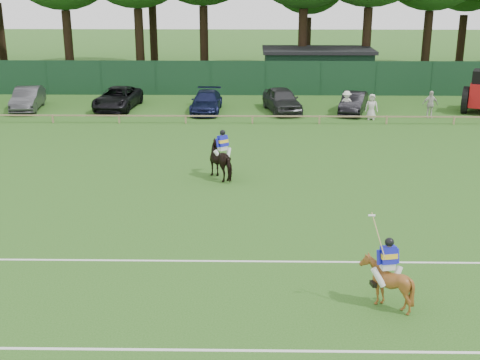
{
  "coord_description": "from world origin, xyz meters",
  "views": [
    {
      "loc": [
        0.87,
        -19.49,
        8.85
      ],
      "look_at": [
        0.5,
        3.0,
        1.4
      ],
      "focal_mm": 48.0,
      "sensor_mm": 36.0,
      "label": 1
    }
  ],
  "objects_px": {
    "suv_black": "(118,98)",
    "spectator_right": "(372,107)",
    "sedan_navy": "(206,102)",
    "utility_shed": "(317,68)",
    "estate_black": "(353,103)",
    "spectator_mid": "(430,104)",
    "horse_dark": "(223,160)",
    "horse_chestnut": "(386,283)",
    "hatch_grey": "(282,100)",
    "spectator_left": "(346,104)",
    "sedan_grey": "(28,99)"
  },
  "relations": [
    {
      "from": "horse_chestnut",
      "to": "sedan_navy",
      "type": "bearing_deg",
      "value": -86.29
    },
    {
      "from": "horse_chestnut",
      "to": "suv_black",
      "type": "height_order",
      "value": "horse_chestnut"
    },
    {
      "from": "horse_chestnut",
      "to": "spectator_right",
      "type": "xyz_separation_m",
      "value": [
        3.69,
        22.95,
        0.08
      ]
    },
    {
      "from": "suv_black",
      "to": "spectator_left",
      "type": "distance_m",
      "value": 14.9
    },
    {
      "from": "horse_dark",
      "to": "horse_chestnut",
      "type": "xyz_separation_m",
      "value": [
        4.93,
        -11.27,
        -0.1
      ]
    },
    {
      "from": "estate_black",
      "to": "spectator_left",
      "type": "xyz_separation_m",
      "value": [
        -0.59,
        -0.93,
        0.14
      ]
    },
    {
      "from": "spectator_right",
      "to": "utility_shed",
      "type": "height_order",
      "value": "utility_shed"
    },
    {
      "from": "sedan_grey",
      "to": "spectator_left",
      "type": "height_order",
      "value": "spectator_left"
    },
    {
      "from": "utility_shed",
      "to": "sedan_navy",
      "type": "bearing_deg",
      "value": -132.32
    },
    {
      "from": "horse_dark",
      "to": "utility_shed",
      "type": "relative_size",
      "value": 0.23
    },
    {
      "from": "sedan_grey",
      "to": "spectator_left",
      "type": "xyz_separation_m",
      "value": [
        20.6,
        -1.6,
        0.07
      ]
    },
    {
      "from": "estate_black",
      "to": "utility_shed",
      "type": "bearing_deg",
      "value": 115.89
    },
    {
      "from": "horse_dark",
      "to": "hatch_grey",
      "type": "xyz_separation_m",
      "value": [
        3.24,
        13.86,
        -0.04
      ]
    },
    {
      "from": "suv_black",
      "to": "spectator_right",
      "type": "xyz_separation_m",
      "value": [
        16.17,
        -2.91,
        0.09
      ]
    },
    {
      "from": "suv_black",
      "to": "estate_black",
      "type": "distance_m",
      "value": 15.39
    },
    {
      "from": "sedan_navy",
      "to": "spectator_right",
      "type": "bearing_deg",
      "value": -9.47
    },
    {
      "from": "sedan_grey",
      "to": "estate_black",
      "type": "bearing_deg",
      "value": -8.67
    },
    {
      "from": "spectator_mid",
      "to": "horse_chestnut",
      "type": "bearing_deg",
      "value": -115.2
    },
    {
      "from": "spectator_mid",
      "to": "spectator_left",
      "type": "bearing_deg",
      "value": 168.02
    },
    {
      "from": "horse_dark",
      "to": "estate_black",
      "type": "distance_m",
      "value": 15.63
    },
    {
      "from": "horse_dark",
      "to": "sedan_navy",
      "type": "distance_m",
      "value": 13.83
    },
    {
      "from": "sedan_grey",
      "to": "hatch_grey",
      "type": "relative_size",
      "value": 0.98
    },
    {
      "from": "suv_black",
      "to": "spectator_mid",
      "type": "distance_m",
      "value": 20.02
    },
    {
      "from": "horse_dark",
      "to": "hatch_grey",
      "type": "height_order",
      "value": "horse_dark"
    },
    {
      "from": "horse_dark",
      "to": "spectator_right",
      "type": "relative_size",
      "value": 1.21
    },
    {
      "from": "sedan_grey",
      "to": "spectator_right",
      "type": "height_order",
      "value": "spectator_right"
    },
    {
      "from": "spectator_right",
      "to": "utility_shed",
      "type": "xyz_separation_m",
      "value": [
        -2.28,
        10.79,
        0.75
      ]
    },
    {
      "from": "sedan_grey",
      "to": "estate_black",
      "type": "relative_size",
      "value": 1.11
    },
    {
      "from": "sedan_grey",
      "to": "spectator_mid",
      "type": "distance_m",
      "value": 25.78
    },
    {
      "from": "horse_chestnut",
      "to": "estate_black",
      "type": "xyz_separation_m",
      "value": [
        2.88,
        24.82,
        -0.05
      ]
    },
    {
      "from": "spectator_left",
      "to": "spectator_right",
      "type": "height_order",
      "value": "spectator_left"
    },
    {
      "from": "spectator_mid",
      "to": "spectator_right",
      "type": "xyz_separation_m",
      "value": [
        -3.71,
        -0.55,
        -0.05
      ]
    },
    {
      "from": "horse_dark",
      "to": "spectator_left",
      "type": "relative_size",
      "value": 1.2
    },
    {
      "from": "sedan_grey",
      "to": "spectator_right",
      "type": "distance_m",
      "value": 22.14
    },
    {
      "from": "hatch_grey",
      "to": "spectator_left",
      "type": "relative_size",
      "value": 2.84
    },
    {
      "from": "sedan_grey",
      "to": "sedan_navy",
      "type": "bearing_deg",
      "value": -9.21
    },
    {
      "from": "sedan_navy",
      "to": "utility_shed",
      "type": "xyz_separation_m",
      "value": [
        7.96,
        8.75,
        0.88
      ]
    },
    {
      "from": "horse_chestnut",
      "to": "spectator_left",
      "type": "xyz_separation_m",
      "value": [
        2.29,
        23.88,
        0.08
      ]
    },
    {
      "from": "estate_black",
      "to": "utility_shed",
      "type": "relative_size",
      "value": 0.48
    },
    {
      "from": "spectator_left",
      "to": "sedan_navy",
      "type": "bearing_deg",
      "value": -178.61
    },
    {
      "from": "suv_black",
      "to": "utility_shed",
      "type": "bearing_deg",
      "value": 35.51
    },
    {
      "from": "suv_black",
      "to": "sedan_navy",
      "type": "height_order",
      "value": "suv_black"
    },
    {
      "from": "estate_black",
      "to": "spectator_mid",
      "type": "bearing_deg",
      "value": 0.37
    },
    {
      "from": "estate_black",
      "to": "spectator_right",
      "type": "relative_size",
      "value": 2.54
    },
    {
      "from": "horse_dark",
      "to": "suv_black",
      "type": "bearing_deg",
      "value": -99.01
    },
    {
      "from": "sedan_grey",
      "to": "spectator_mid",
      "type": "bearing_deg",
      "value": -11.27
    },
    {
      "from": "horse_chestnut",
      "to": "sedan_navy",
      "type": "distance_m",
      "value": 25.85
    },
    {
      "from": "sedan_navy",
      "to": "estate_black",
      "type": "distance_m",
      "value": 9.44
    },
    {
      "from": "spectator_left",
      "to": "spectator_mid",
      "type": "height_order",
      "value": "spectator_mid"
    },
    {
      "from": "hatch_grey",
      "to": "spectator_mid",
      "type": "bearing_deg",
      "value": -22.59
    }
  ]
}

